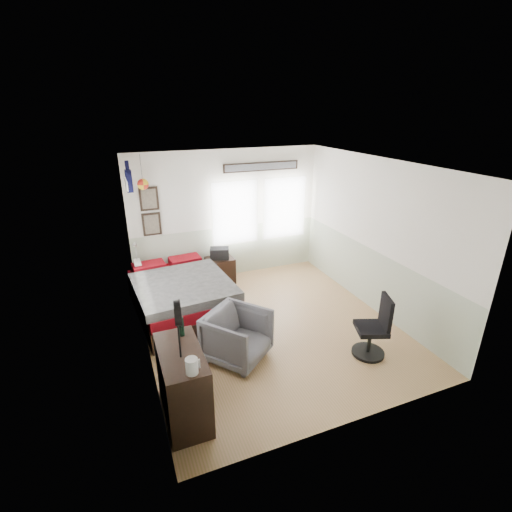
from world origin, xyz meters
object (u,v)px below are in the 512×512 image
at_px(dresser, 183,384).
at_px(nightstand, 220,270).
at_px(armchair, 237,336).
at_px(bed, 181,295).
at_px(task_chair, 374,332).

bearing_deg(dresser, nightstand, 66.45).
xyz_separation_m(dresser, armchair, (0.95, 0.78, -0.07)).
relative_size(bed, armchair, 2.74).
distance_m(dresser, armchair, 1.23).
distance_m(nightstand, task_chair, 3.51).
relative_size(dresser, task_chair, 1.04).
relative_size(armchair, nightstand, 1.52).
bearing_deg(task_chair, dresser, -157.39).
distance_m(dresser, nightstand, 3.63).
bearing_deg(bed, armchair, -77.34).
bearing_deg(dresser, armchair, 39.48).
height_order(bed, task_chair, task_chair).
distance_m(armchair, task_chair, 2.02).
bearing_deg(bed, task_chair, -48.14).
xyz_separation_m(armchair, task_chair, (1.91, -0.67, 0.02)).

